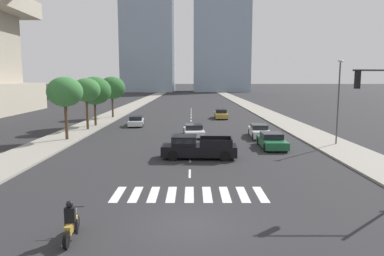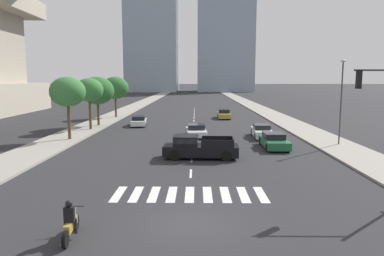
{
  "view_description": "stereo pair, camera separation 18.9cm",
  "coord_description": "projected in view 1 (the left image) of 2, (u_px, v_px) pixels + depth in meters",
  "views": [
    {
      "loc": [
        0.14,
        -13.63,
        5.77
      ],
      "look_at": [
        0.0,
        13.79,
        2.0
      ],
      "focal_mm": 33.56,
      "sensor_mm": 36.0,
      "label": 1
    },
    {
      "loc": [
        0.33,
        -13.63,
        5.77
      ],
      "look_at": [
        0.0,
        13.79,
        2.0
      ],
      "focal_mm": 33.56,
      "sensor_mm": 36.0,
      "label": 2
    }
  ],
  "objects": [
    {
      "name": "motorcycle_lead",
      "position": [
        73.0,
        224.0,
        12.93
      ],
      "size": [
        0.7,
        2.06,
        1.49
      ],
      "rotation": [
        0.0,
        0.0,
        1.66
      ],
      "color": "black",
      "rests_on": "ground"
    },
    {
      "name": "sedan_white_4",
      "position": [
        138.0,
        121.0,
        44.33
      ],
      "size": [
        2.07,
        4.38,
        1.21
      ],
      "rotation": [
        0.0,
        0.0,
        1.65
      ],
      "color": "silver",
      "rests_on": "ground"
    },
    {
      "name": "pickup_truck",
      "position": [
        197.0,
        147.0,
        26.16
      ],
      "size": [
        5.5,
        2.2,
        1.67
      ],
      "rotation": [
        0.0,
        0.0,
        3.1
      ],
      "color": "black",
      "rests_on": "ground"
    },
    {
      "name": "street_tree_third",
      "position": [
        96.0,
        91.0,
        43.13
      ],
      "size": [
        3.95,
        3.95,
        5.88
      ],
      "color": "#4C3823",
      "rests_on": "sidewalk_west"
    },
    {
      "name": "sedan_white_1",
      "position": [
        196.0,
        131.0,
        36.27
      ],
      "size": [
        2.21,
        4.52,
        1.2
      ],
      "rotation": [
        0.0,
        0.0,
        -1.5
      ],
      "color": "silver",
      "rests_on": "ground"
    },
    {
      "name": "sedan_white_0",
      "position": [
        261.0,
        131.0,
        35.62
      ],
      "size": [
        1.9,
        4.78,
        1.28
      ],
      "rotation": [
        0.0,
        0.0,
        -1.61
      ],
      "color": "silver",
      "rests_on": "ground"
    },
    {
      "name": "sidewalk_east",
      "position": [
        294.0,
        126.0,
        43.94
      ],
      "size": [
        4.0,
        260.0,
        0.15
      ],
      "primitive_type": "cube",
      "color": "gray",
      "rests_on": "ground"
    },
    {
      "name": "ground_plane",
      "position": [
        190.0,
        225.0,
        14.29
      ],
      "size": [
        800.0,
        800.0,
        0.0
      ],
      "primitive_type": "plane",
      "color": "#28282B"
    },
    {
      "name": "street_tree_nearest",
      "position": [
        67.0,
        92.0,
        33.11
      ],
      "size": [
        3.26,
        3.26,
        5.82
      ],
      "color": "#4C3823",
      "rests_on": "sidewalk_west"
    },
    {
      "name": "street_lamp_east",
      "position": [
        341.0,
        96.0,
        30.63
      ],
      "size": [
        0.5,
        0.24,
        7.22
      ],
      "color": "#3F3F42",
      "rests_on": "sidewalk_east"
    },
    {
      "name": "crosswalk_near",
      "position": [
        191.0,
        194.0,
        18.04
      ],
      "size": [
        7.65,
        2.53,
        0.01
      ],
      "color": "silver",
      "rests_on": "ground"
    },
    {
      "name": "sidewalk_west",
      "position": [
        92.0,
        125.0,
        44.06
      ],
      "size": [
        4.0,
        260.0,
        0.15
      ],
      "primitive_type": "cube",
      "color": "gray",
      "rests_on": "ground"
    },
    {
      "name": "sedan_green_3",
      "position": [
        274.0,
        141.0,
        30.12
      ],
      "size": [
        1.91,
        4.45,
        1.25
      ],
      "rotation": [
        0.0,
        0.0,
        -1.57
      ],
      "color": "#1E6038",
      "rests_on": "ground"
    },
    {
      "name": "street_tree_fourth",
      "position": [
        114.0,
        88.0,
        52.61
      ],
      "size": [
        3.86,
        3.86,
        5.94
      ],
      "color": "#4C3823",
      "rests_on": "sidewalk_west"
    },
    {
      "name": "sedan_gold_2",
      "position": [
        223.0,
        114.0,
        52.75
      ],
      "size": [
        1.89,
        4.66,
        1.31
      ],
      "rotation": [
        0.0,
        0.0,
        -1.59
      ],
      "color": "#B28E38",
      "rests_on": "ground"
    },
    {
      "name": "street_tree_second",
      "position": [
        88.0,
        90.0,
        39.83
      ],
      "size": [
        3.09,
        3.09,
        5.7
      ],
      "color": "#4C3823",
      "rests_on": "sidewalk_west"
    },
    {
      "name": "lane_divider_center",
      "position": [
        193.0,
        124.0,
        45.78
      ],
      "size": [
        0.14,
        50.0,
        0.01
      ],
      "color": "silver",
      "rests_on": "ground"
    },
    {
      "name": "office_tower_left_skyline",
      "position": [
        151.0,
        9.0,
        162.1
      ],
      "size": [
        22.45,
        28.48,
        75.09
      ],
      "color": "#8C9EB2",
      "rests_on": "ground"
    }
  ]
}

